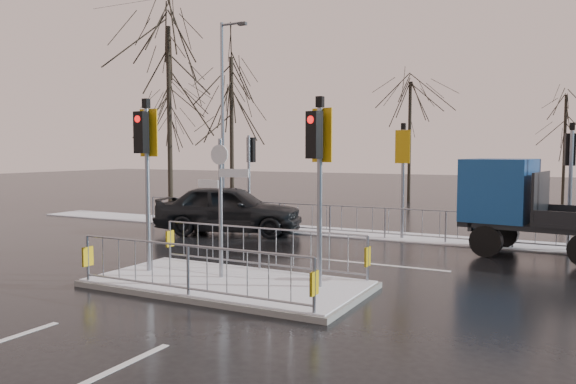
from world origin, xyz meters
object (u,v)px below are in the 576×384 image
at_px(traffic_island, 227,269).
at_px(flatbed_truck, 530,204).
at_px(car_far_lane, 229,209).
at_px(street_lamp_left, 224,114).

height_order(traffic_island, flatbed_truck, traffic_island).
relative_size(car_far_lane, street_lamp_left, 0.63).
relative_size(traffic_island, flatbed_truck, 0.98).
height_order(car_far_lane, street_lamp_left, street_lamp_left).
bearing_deg(street_lamp_left, traffic_island, -55.93).
distance_m(traffic_island, flatbed_truck, 8.99).
height_order(car_far_lane, flatbed_truck, flatbed_truck).
xyz_separation_m(car_far_lane, flatbed_truck, (9.82, 0.39, 0.56)).
bearing_deg(car_far_lane, traffic_island, -164.54).
relative_size(flatbed_truck, street_lamp_left, 0.74).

